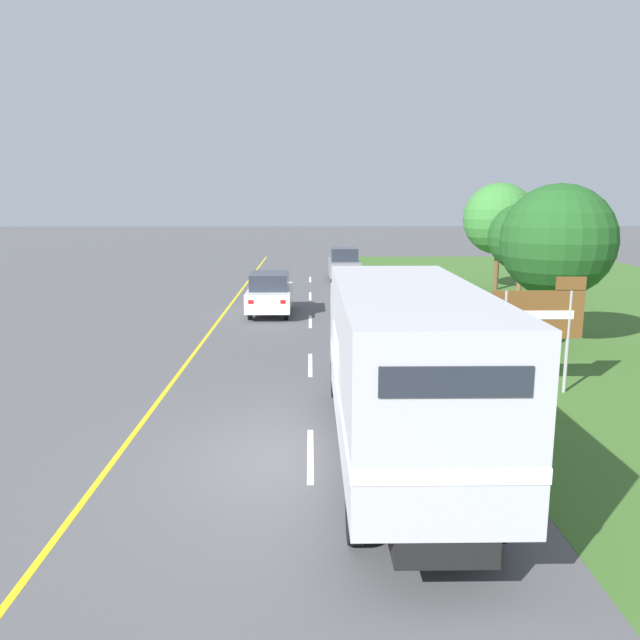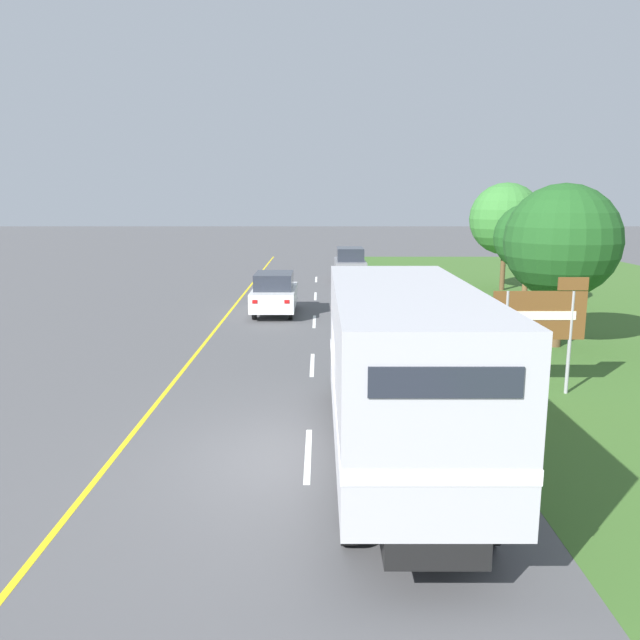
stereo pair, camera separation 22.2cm
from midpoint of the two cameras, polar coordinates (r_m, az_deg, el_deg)
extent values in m
plane|color=#515154|center=(12.12, -1.42, -12.50)|extent=(200.00, 200.00, 0.00)
cube|color=yellow|center=(24.63, -9.80, -0.44)|extent=(0.12, 57.70, 0.01)
cube|color=white|center=(12.26, -1.41, -12.19)|extent=(0.12, 2.60, 0.01)
cube|color=white|center=(18.51, -1.24, -4.10)|extent=(0.12, 2.60, 0.01)
cube|color=white|center=(24.94, -1.15, -0.13)|extent=(0.12, 2.60, 0.01)
cube|color=white|center=(31.44, -1.10, 2.20)|extent=(0.12, 2.60, 0.01)
cube|color=white|center=(37.98, -1.07, 3.73)|extent=(0.12, 2.60, 0.01)
cylinder|color=black|center=(15.50, 1.04, -5.22)|extent=(0.22, 1.00, 1.00)
cylinder|color=black|center=(15.69, 8.35, -5.13)|extent=(0.22, 1.00, 1.00)
cylinder|color=black|center=(9.29, 2.48, -16.83)|extent=(0.22, 1.00, 1.00)
cylinder|color=black|center=(9.60, 14.92, -16.22)|extent=(0.22, 1.00, 1.00)
cube|color=black|center=(11.96, 6.49, -9.39)|extent=(1.27, 8.88, 0.36)
cube|color=#B7B7BC|center=(10.53, 7.39, -3.95)|extent=(2.31, 6.78, 2.55)
cube|color=white|center=(10.65, 7.33, -6.27)|extent=(2.33, 6.80, 0.20)
cube|color=#232833|center=(7.12, 11.43, -5.56)|extent=(1.74, 0.03, 0.36)
cube|color=#B7B7BC|center=(14.89, 4.94, -0.74)|extent=(2.22, 2.10, 1.90)
cube|color=#283342|center=(15.88, 4.57, 0.88)|extent=(1.97, 0.03, 0.85)
cylinder|color=black|center=(27.91, -6.15, 1.69)|extent=(0.16, 0.66, 0.66)
cylinder|color=black|center=(27.82, -3.12, 1.70)|extent=(0.16, 0.66, 0.66)
cylinder|color=black|center=(25.45, -6.66, 0.77)|extent=(0.16, 0.66, 0.66)
cylinder|color=black|center=(25.35, -3.34, 0.78)|extent=(0.16, 0.66, 0.66)
cube|color=white|center=(26.56, -4.82, 2.09)|extent=(1.80, 4.04, 0.78)
cube|color=#282D38|center=(26.30, -4.87, 3.60)|extent=(1.55, 2.22, 0.67)
cube|color=red|center=(24.59, -6.61, 1.66)|extent=(0.20, 0.03, 0.14)
cube|color=red|center=(24.50, -3.68, 1.67)|extent=(0.20, 0.03, 0.14)
cylinder|color=black|center=(38.98, 0.83, 4.41)|extent=(0.16, 0.66, 0.66)
cylinder|color=black|center=(39.05, 3.01, 4.40)|extent=(0.16, 0.66, 0.66)
cylinder|color=black|center=(36.41, 0.96, 3.94)|extent=(0.16, 0.66, 0.66)
cylinder|color=black|center=(36.49, 3.28, 3.93)|extent=(0.16, 0.66, 0.66)
cube|color=gray|center=(37.67, 2.02, 4.84)|extent=(1.80, 4.17, 0.88)
cube|color=#282D38|center=(37.43, 2.04, 6.06)|extent=(1.55, 2.29, 0.75)
cube|color=red|center=(35.55, 1.17, 4.73)|extent=(0.20, 0.03, 0.14)
cube|color=red|center=(35.62, 3.21, 4.72)|extent=(0.20, 0.03, 0.14)
cylinder|color=#9E9EA3|center=(16.21, 16.05, -1.98)|extent=(0.09, 0.09, 2.61)
cylinder|color=#9E9EA3|center=(16.75, 21.33, -1.90)|extent=(0.09, 0.09, 2.61)
cube|color=brown|center=(16.33, 18.89, 0.46)|extent=(2.30, 0.06, 1.21)
cube|color=brown|center=(16.49, 21.62, 3.14)|extent=(0.74, 0.06, 0.32)
cube|color=silver|center=(16.30, 18.93, 0.44)|extent=(1.80, 0.02, 0.22)
cylinder|color=brown|center=(22.04, 20.20, 0.35)|extent=(0.37, 0.37, 2.01)
sphere|color=#1E511E|center=(21.75, 20.64, 6.79)|extent=(3.69, 3.69, 3.69)
cylinder|color=brown|center=(29.98, 17.54, 3.10)|extent=(0.25, 0.25, 1.92)
sphere|color=#1E511E|center=(29.78, 17.78, 7.25)|extent=(3.03, 3.03, 3.03)
cylinder|color=brown|center=(34.85, 15.65, 4.55)|extent=(0.26, 0.26, 2.29)
sphere|color=#387A33|center=(34.67, 15.88, 8.90)|extent=(3.76, 3.76, 3.76)
camera|label=1|loc=(0.11, -90.33, -0.07)|focal=35.00mm
camera|label=2|loc=(0.11, 89.67, 0.07)|focal=35.00mm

